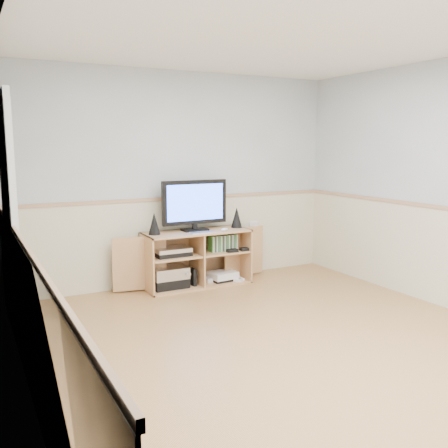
{
  "coord_description": "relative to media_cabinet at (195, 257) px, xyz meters",
  "views": [
    {
      "loc": [
        -2.3,
        -3.25,
        1.64
      ],
      "look_at": [
        0.03,
        1.2,
        0.85
      ],
      "focal_mm": 40.0,
      "sensor_mm": 36.0,
      "label": 1
    }
  ],
  "objects": [
    {
      "name": "av_components",
      "position": [
        -0.34,
        -0.06,
        -0.11
      ],
      "size": [
        0.5,
        0.3,
        0.47
      ],
      "color": "black",
      "rests_on": "media_cabinet"
    },
    {
      "name": "monitor",
      "position": [
        0.0,
        -0.01,
        0.64
      ],
      "size": [
        0.8,
        0.18,
        0.59
      ],
      "color": "black",
      "rests_on": "media_cabinet"
    },
    {
      "name": "mouse",
      "position": [
        0.29,
        -0.2,
        0.34
      ],
      "size": [
        0.11,
        0.09,
        0.04
      ],
      "primitive_type": "ellipsoid",
      "rotation": [
        0.0,
        0.0,
        0.35
      ],
      "color": "white",
      "rests_on": "media_cabinet"
    },
    {
      "name": "game_cases",
      "position": [
        0.33,
        -0.08,
        0.15
      ],
      "size": [
        0.34,
        0.14,
        0.19
      ],
      "primitive_type": "cube",
      "color": "#3F8C3F",
      "rests_on": "media_cabinet"
    },
    {
      "name": "room",
      "position": [
        -0.14,
        -1.92,
        0.88
      ],
      "size": [
        4.04,
        4.54,
        2.54
      ],
      "color": "tan",
      "rests_on": "ground"
    },
    {
      "name": "speaker_left",
      "position": [
        -0.51,
        -0.04,
        0.44
      ],
      "size": [
        0.14,
        0.14,
        0.25
      ],
      "primitive_type": "cone",
      "color": "black",
      "rests_on": "media_cabinet"
    },
    {
      "name": "wall_outlet",
      "position": [
        0.92,
        0.19,
        0.27
      ],
      "size": [
        0.12,
        0.03,
        0.12
      ],
      "primitive_type": "cube",
      "color": "white",
      "rests_on": "wall_back"
    },
    {
      "name": "keyboard",
      "position": [
        0.01,
        -0.2,
        0.32
      ],
      "size": [
        0.29,
        0.13,
        0.01
      ],
      "primitive_type": "cube",
      "rotation": [
        0.0,
        0.0,
        -0.04
      ],
      "color": "white",
      "rests_on": "media_cabinet"
    },
    {
      "name": "speaker_right",
      "position": [
        0.55,
        -0.04,
        0.44
      ],
      "size": [
        0.13,
        0.13,
        0.25
      ],
      "primitive_type": "cone",
      "color": "black",
      "rests_on": "media_cabinet"
    },
    {
      "name": "game_consoles",
      "position": [
        0.32,
        -0.07,
        -0.26
      ],
      "size": [
        0.45,
        0.3,
        0.11
      ],
      "color": "white",
      "rests_on": "media_cabinet"
    },
    {
      "name": "media_cabinet",
      "position": [
        0.0,
        0.0,
        0.0
      ],
      "size": [
        1.96,
        0.47,
        0.65
      ],
      "color": "tan",
      "rests_on": "floor"
    }
  ]
}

